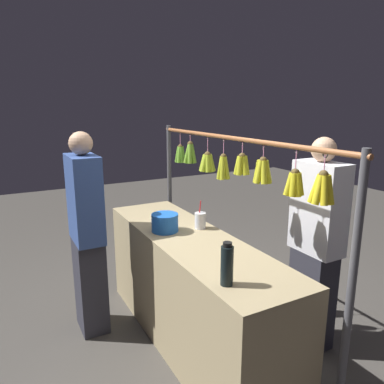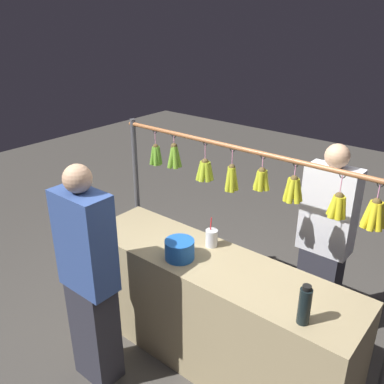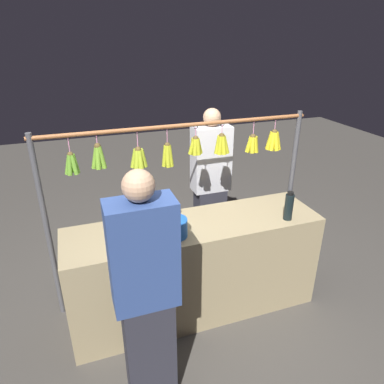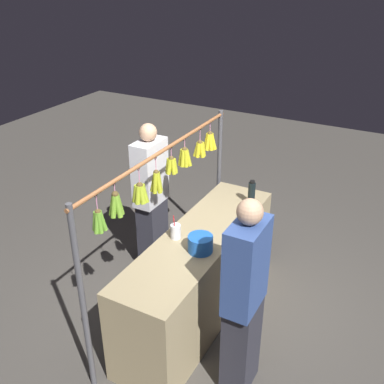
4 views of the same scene
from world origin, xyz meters
TOP-DOWN VIEW (x-y plane):
  - ground_plane at (0.00, 0.00)m, footprint 12.00×12.00m
  - market_counter at (0.00, 0.00)m, footprint 2.05×0.56m
  - display_rack at (-0.03, -0.34)m, footprint 2.27×0.15m
  - water_bottle at (-0.73, 0.17)m, footprint 0.07×0.07m
  - blue_bucket at (0.21, 0.11)m, footprint 0.20×0.20m
  - drink_cup at (0.14, -0.16)m, footprint 0.09×0.09m
  - vendor_person at (-0.45, -0.79)m, footprint 0.38×0.20m
  - customer_person at (0.54, 0.63)m, footprint 0.38×0.21m

SIDE VIEW (x-z plane):
  - ground_plane at x=0.00m, z-range 0.00..0.00m
  - market_counter at x=0.00m, z-range 0.00..0.85m
  - vendor_person at x=-0.45m, z-range -0.01..1.57m
  - customer_person at x=0.54m, z-range -0.01..1.60m
  - drink_cup at x=0.14m, z-range 0.81..1.03m
  - blue_bucket at x=0.21m, z-range 0.85..0.99m
  - water_bottle at x=-0.73m, z-range 0.85..1.09m
  - display_rack at x=-0.03m, z-range 0.41..2.01m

